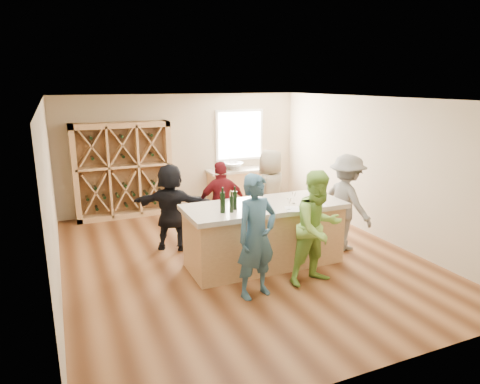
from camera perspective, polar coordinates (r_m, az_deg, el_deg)
name	(u,v)px	position (r m, az deg, el deg)	size (l,w,h in m)	color
floor	(239,259)	(7.87, -0.09, -8.91)	(6.00, 7.00, 0.10)	brown
ceiling	(239,96)	(7.23, -0.10, 12.72)	(6.00, 7.00, 0.10)	white
wall_back	(183,152)	(10.71, -7.67, 5.34)	(6.00, 0.10, 2.80)	tan
wall_front	(380,254)	(4.52, 18.19, -7.92)	(6.00, 0.10, 2.80)	tan
wall_left	(48,200)	(6.84, -24.26, -0.96)	(0.10, 7.00, 2.80)	tan
wall_right	(379,168)	(9.04, 17.98, 3.09)	(0.10, 7.00, 2.80)	tan
window_frame	(239,135)	(11.08, -0.08, 7.60)	(1.30, 0.06, 1.30)	white
window_pane	(240,135)	(11.05, 0.00, 7.58)	(1.18, 0.01, 1.18)	white
wine_rack	(123,171)	(10.19, -15.32, 2.78)	(2.20, 0.45, 2.20)	tan
back_counter_base	(240,188)	(11.04, 0.01, 0.60)	(1.60, 0.58, 0.86)	tan
back_counter_top	(240,170)	(10.93, 0.01, 2.94)	(1.70, 0.62, 0.06)	#C0B39D
sink	(233,166)	(10.83, -0.97, 3.49)	(0.54, 0.54, 0.19)	silver
faucet	(230,163)	(10.99, -1.33, 3.95)	(0.02, 0.02, 0.30)	silver
tasting_counter_base	(264,236)	(7.38, 3.23, -5.94)	(2.60, 1.00, 1.00)	tan
tasting_counter_top	(265,206)	(7.21, 3.29, -1.91)	(2.72, 1.12, 0.08)	#C0B39D
wine_bottle_a	(223,203)	(6.67, -2.33, -1.43)	(0.08, 0.08, 0.33)	black
wine_bottle_b	(231,204)	(6.69, -1.14, -1.64)	(0.07, 0.07, 0.27)	black
wine_bottle_c	(235,200)	(6.84, -0.69, -1.14)	(0.07, 0.07, 0.30)	black
wine_bottle_e	(253,199)	(6.90, 1.78, -0.96)	(0.08, 0.08, 0.31)	black
wine_glass_b	(289,204)	(6.88, 6.59, -1.62)	(0.07, 0.07, 0.19)	white
wine_glass_c	(314,201)	(7.10, 9.78, -1.25)	(0.07, 0.07, 0.18)	white
wine_glass_d	(294,198)	(7.24, 7.20, -0.78)	(0.08, 0.08, 0.20)	white
wine_glass_e	(320,197)	(7.42, 10.62, -0.70)	(0.06, 0.06, 0.16)	white
tasting_menu_a	(256,213)	(6.68, 2.16, -2.85)	(0.22, 0.29, 0.00)	white
tasting_menu_b	(293,209)	(6.95, 7.06, -2.27)	(0.23, 0.32, 0.00)	white
tasting_menu_c	(317,204)	(7.29, 10.25, -1.61)	(0.24, 0.33, 0.00)	white
person_near_left	(256,237)	(6.17, 2.21, -5.97)	(0.67, 0.49, 1.83)	#335972
person_near_right	(318,228)	(6.67, 10.35, -4.75)	(0.88, 0.48, 1.80)	#8CC64C
person_server	(346,202)	(8.19, 13.98, -1.35)	(1.16, 0.54, 1.80)	slate
person_far_mid	(222,204)	(8.16, -2.43, -1.57)	(0.96, 0.49, 1.64)	#590F14
person_far_right	(271,193)	(8.63, 4.10, -0.20)	(0.87, 0.57, 1.79)	gray
person_far_left	(171,207)	(8.05, -9.18, -1.97)	(1.52, 0.55, 1.64)	black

